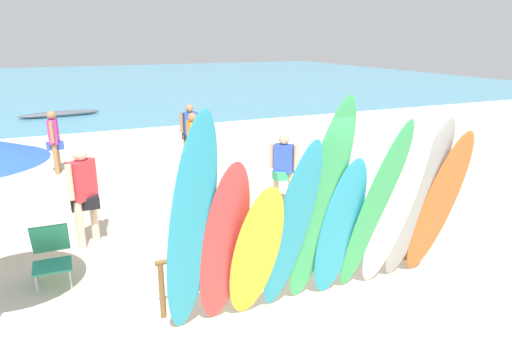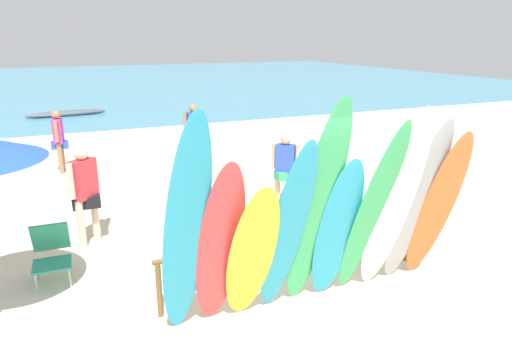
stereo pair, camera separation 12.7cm
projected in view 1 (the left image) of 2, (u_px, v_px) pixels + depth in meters
name	position (u px, v px, depth m)	size (l,w,h in m)	color
ground	(128.00, 122.00, 18.60)	(60.00, 60.00, 0.00)	beige
ocean_water	(87.00, 82.00, 34.59)	(60.00, 40.00, 0.02)	teal
surfboard_rack	(299.00, 244.00, 6.22)	(3.89, 0.07, 0.77)	brown
surfboard_teal_0	(190.00, 235.00, 4.69)	(0.48, 0.07, 2.86)	#289EC6
surfboard_red_1	(224.00, 249.00, 5.00)	(0.52, 0.06, 2.29)	#D13D42
surfboard_yellow_2	(256.00, 256.00, 5.15)	(0.57, 0.07, 2.02)	yellow
surfboard_teal_3	(290.00, 233.00, 5.20)	(0.46, 0.08, 2.50)	#289EC6
surfboard_green_4	(320.00, 209.00, 5.35)	(0.55, 0.07, 2.86)	#38B266
surfboard_teal_5	(339.00, 231.00, 5.66)	(0.55, 0.06, 2.09)	#289EC6
surfboard_green_6	(373.00, 212.00, 5.64)	(0.47, 0.08, 2.60)	#38B266
surfboard_white_7	(396.00, 204.00, 5.74)	(0.57, 0.08, 2.70)	white
surfboard_grey_8	(417.00, 204.00, 6.02)	(0.57, 0.08, 2.50)	#999EA3
surfboard_orange_9	(437.00, 207.00, 6.14)	(0.53, 0.08, 2.34)	orange
beachgoer_midbeach	(284.00, 166.00, 9.10)	(0.45, 0.39, 1.48)	tan
beachgoer_near_rack	(190.00, 129.00, 12.47)	(0.58, 0.27, 1.56)	#9E704C
beachgoer_by_water	(54.00, 138.00, 11.40)	(0.41, 0.59, 1.56)	#9E704C
beachgoer_strolling	(84.00, 190.00, 7.34)	(0.48, 0.47, 1.66)	beige
beachgoer_photographing	(193.00, 141.00, 10.96)	(0.41, 0.60, 1.58)	#9E704C
beach_chair_red	(51.00, 252.00, 6.42)	(0.52, 0.74, 0.80)	#B7B7BC
distant_boat	(60.00, 114.00, 19.67)	(3.32, 0.91, 0.26)	#4C515B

